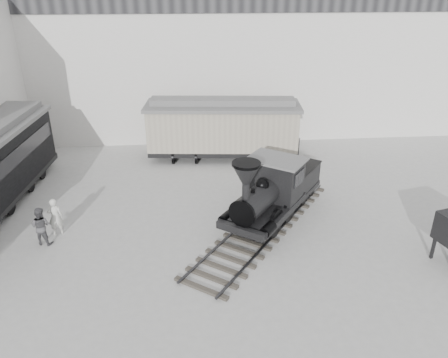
{
  "coord_description": "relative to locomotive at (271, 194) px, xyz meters",
  "views": [
    {
      "loc": [
        -1.31,
        -13.18,
        10.03
      ],
      "look_at": [
        0.15,
        3.86,
        2.0
      ],
      "focal_mm": 35.0,
      "sensor_mm": 36.0,
      "label": 1
    }
  ],
  "objects": [
    {
      "name": "north_wall",
      "position": [
        -2.22,
        11.38,
        4.23
      ],
      "size": [
        34.0,
        2.51,
        11.0
      ],
      "color": "silver",
      "rests_on": "ground"
    },
    {
      "name": "locomotive",
      "position": [
        0.0,
        0.0,
        0.0
      ],
      "size": [
        7.75,
        9.52,
        3.59
      ],
      "rotation": [
        0.0,
        0.0,
        -0.63
      ],
      "color": "#352F29",
      "rests_on": "ground"
    },
    {
      "name": "visitor_a",
      "position": [
        -9.22,
        -0.38,
        -0.49
      ],
      "size": [
        0.68,
        0.52,
        1.68
      ],
      "primitive_type": "imported",
      "rotation": [
        0.0,
        0.0,
        3.36
      ],
      "color": "silver",
      "rests_on": "ground"
    },
    {
      "name": "ground",
      "position": [
        -2.22,
        -3.6,
        -1.33
      ],
      "size": [
        90.0,
        90.0,
        0.0
      ],
      "primitive_type": "plane",
      "color": "#9E9E9B"
    },
    {
      "name": "boxcar",
      "position": [
        -1.52,
        7.58,
        0.59
      ],
      "size": [
        9.13,
        3.6,
        3.65
      ],
      "rotation": [
        0.0,
        0.0,
        -0.09
      ],
      "color": "black",
      "rests_on": "ground"
    },
    {
      "name": "visitor_b",
      "position": [
        -9.61,
        -1.07,
        -0.5
      ],
      "size": [
        0.91,
        0.78,
        1.65
      ],
      "primitive_type": "imported",
      "rotation": [
        0.0,
        0.0,
        2.93
      ],
      "color": "#4E4D51",
      "rests_on": "ground"
    }
  ]
}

